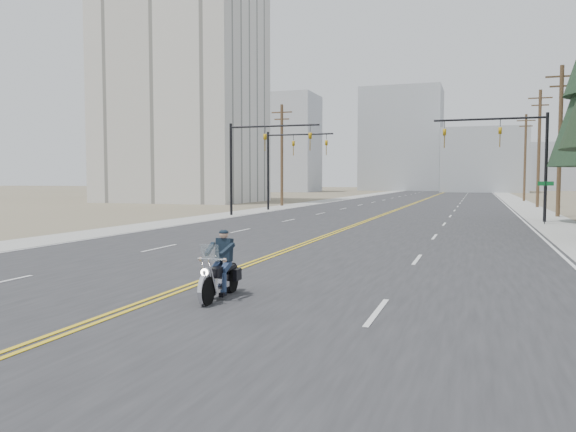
# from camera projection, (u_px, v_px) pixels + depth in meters

# --- Properties ---
(ground_plane) EXTENTS (400.00, 400.00, 0.00)m
(ground_plane) POSITION_uv_depth(u_px,v_px,m) (34.00, 345.00, 9.27)
(ground_plane) COLOR #776D56
(ground_plane) RESTS_ON ground
(road) EXTENTS (20.00, 200.00, 0.01)m
(road) POSITION_uv_depth(u_px,v_px,m) (423.00, 200.00, 75.44)
(road) COLOR #303033
(road) RESTS_ON ground
(sidewalk_left) EXTENTS (3.00, 200.00, 0.01)m
(sidewalk_left) POSITION_uv_depth(u_px,v_px,m) (340.00, 199.00, 79.12)
(sidewalk_left) COLOR #A5A5A0
(sidewalk_left) RESTS_ON ground
(sidewalk_right) EXTENTS (3.00, 200.00, 0.01)m
(sidewalk_right) POSITION_uv_depth(u_px,v_px,m) (515.00, 201.00, 71.75)
(sidewalk_right) COLOR #A5A5A0
(sidewalk_right) RESTS_ON ground
(traffic_mast_left) EXTENTS (7.10, 0.26, 7.00)m
(traffic_mast_left) POSITION_uv_depth(u_px,v_px,m) (256.00, 150.00, 42.07)
(traffic_mast_left) COLOR black
(traffic_mast_left) RESTS_ON ground
(traffic_mast_right) EXTENTS (7.10, 0.26, 7.00)m
(traffic_mast_right) POSITION_uv_depth(u_px,v_px,m) (513.00, 146.00, 36.33)
(traffic_mast_right) COLOR black
(traffic_mast_right) RESTS_ON ground
(traffic_mast_far) EXTENTS (6.10, 0.26, 7.00)m
(traffic_mast_far) POSITION_uv_depth(u_px,v_px,m) (286.00, 156.00, 49.75)
(traffic_mast_far) COLOR black
(traffic_mast_far) RESTS_ON ground
(street_sign) EXTENTS (0.90, 0.06, 2.62)m
(street_sign) POSITION_uv_depth(u_px,v_px,m) (545.00, 195.00, 34.05)
(street_sign) COLOR black
(street_sign) RESTS_ON ground
(utility_pole_c) EXTENTS (2.20, 0.30, 11.00)m
(utility_pole_c) POSITION_uv_depth(u_px,v_px,m) (560.00, 138.00, 40.82)
(utility_pole_c) COLOR brown
(utility_pole_c) RESTS_ON ground
(utility_pole_d) EXTENTS (2.20, 0.30, 11.50)m
(utility_pole_d) POSITION_uv_depth(u_px,v_px,m) (539.00, 147.00, 54.98)
(utility_pole_d) COLOR brown
(utility_pole_d) RESTS_ON ground
(utility_pole_e) EXTENTS (2.20, 0.30, 11.00)m
(utility_pole_e) POSITION_uv_depth(u_px,v_px,m) (525.00, 156.00, 71.06)
(utility_pole_e) COLOR brown
(utility_pole_e) RESTS_ON ground
(utility_pole_left) EXTENTS (2.20, 0.30, 10.50)m
(utility_pole_left) POSITION_uv_depth(u_px,v_px,m) (282.00, 153.00, 58.29)
(utility_pole_left) COLOR brown
(utility_pole_left) RESTS_ON ground
(apartment_block) EXTENTS (18.00, 14.00, 30.00)m
(apartment_block) POSITION_uv_depth(u_px,v_px,m) (182.00, 80.00, 69.25)
(apartment_block) COLOR silver
(apartment_block) RESTS_ON ground
(haze_bldg_a) EXTENTS (14.00, 12.00, 22.00)m
(haze_bldg_a) POSITION_uv_depth(u_px,v_px,m) (286.00, 144.00, 128.46)
(haze_bldg_a) COLOR #B7BCC6
(haze_bldg_a) RESTS_ON ground
(haze_bldg_b) EXTENTS (18.00, 14.00, 14.00)m
(haze_bldg_b) POSITION_uv_depth(u_px,v_px,m) (484.00, 161.00, 124.41)
(haze_bldg_b) COLOR #ADB2B7
(haze_bldg_b) RESTS_ON ground
(haze_bldg_d) EXTENTS (20.00, 15.00, 26.00)m
(haze_bldg_d) POSITION_uv_depth(u_px,v_px,m) (402.00, 140.00, 144.60)
(haze_bldg_d) COLOR #ADB2B7
(haze_bldg_d) RESTS_ON ground
(haze_bldg_e) EXTENTS (14.00, 14.00, 12.00)m
(haze_bldg_e) POSITION_uv_depth(u_px,v_px,m) (553.00, 167.00, 142.66)
(haze_bldg_e) COLOR #B7BCC6
(haze_bldg_e) RESTS_ON ground
(haze_bldg_f) EXTENTS (12.00, 12.00, 16.00)m
(haze_bldg_f) POSITION_uv_depth(u_px,v_px,m) (251.00, 160.00, 147.63)
(haze_bldg_f) COLOR #ADB2B7
(haze_bldg_f) RESTS_ON ground
(motorcyclist) EXTENTS (0.96, 2.06, 1.58)m
(motorcyclist) POSITION_uv_depth(u_px,v_px,m) (219.00, 265.00, 12.78)
(motorcyclist) COLOR black
(motorcyclist) RESTS_ON ground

